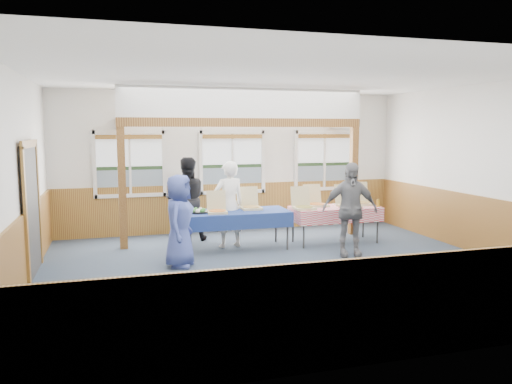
{
  "coord_description": "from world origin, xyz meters",
  "views": [
    {
      "loc": [
        -2.68,
        -7.74,
        2.34
      ],
      "look_at": [
        -0.14,
        1.0,
        1.2
      ],
      "focal_mm": 35.0,
      "sensor_mm": 36.0,
      "label": 1
    }
  ],
  "objects_px": {
    "woman_white": "(229,204)",
    "table_right": "(335,209)",
    "woman_black": "(186,199)",
    "person_grey": "(350,209)",
    "table_left": "(236,214)",
    "man_blue": "(179,221)"
  },
  "relations": [
    {
      "from": "woman_white",
      "to": "person_grey",
      "type": "height_order",
      "value": "person_grey"
    },
    {
      "from": "woman_white",
      "to": "man_blue",
      "type": "bearing_deg",
      "value": 37.01
    },
    {
      "from": "woman_white",
      "to": "woman_black",
      "type": "distance_m",
      "value": 1.09
    },
    {
      "from": "man_blue",
      "to": "person_grey",
      "type": "relative_size",
      "value": 0.91
    },
    {
      "from": "woman_white",
      "to": "man_blue",
      "type": "relative_size",
      "value": 1.09
    },
    {
      "from": "table_left",
      "to": "man_blue",
      "type": "bearing_deg",
      "value": -136.47
    },
    {
      "from": "table_left",
      "to": "woman_black",
      "type": "height_order",
      "value": "woman_black"
    },
    {
      "from": "table_right",
      "to": "man_blue",
      "type": "distance_m",
      "value": 3.48
    },
    {
      "from": "table_right",
      "to": "person_grey",
      "type": "height_order",
      "value": "person_grey"
    },
    {
      "from": "woman_white",
      "to": "table_right",
      "type": "bearing_deg",
      "value": 164.56
    },
    {
      "from": "woman_black",
      "to": "person_grey",
      "type": "height_order",
      "value": "woman_black"
    },
    {
      "from": "table_left",
      "to": "table_right",
      "type": "xyz_separation_m",
      "value": [
        2.12,
        -0.04,
        -0.01
      ]
    },
    {
      "from": "woman_black",
      "to": "man_blue",
      "type": "height_order",
      "value": "woman_black"
    },
    {
      "from": "woman_white",
      "to": "person_grey",
      "type": "bearing_deg",
      "value": 137.35
    },
    {
      "from": "woman_white",
      "to": "woman_black",
      "type": "xyz_separation_m",
      "value": [
        -0.73,
        0.81,
        0.02
      ]
    },
    {
      "from": "table_right",
      "to": "person_grey",
      "type": "distance_m",
      "value": 1.11
    },
    {
      "from": "table_left",
      "to": "person_grey",
      "type": "bearing_deg",
      "value": -25.02
    },
    {
      "from": "table_right",
      "to": "man_blue",
      "type": "bearing_deg",
      "value": -152.22
    },
    {
      "from": "man_blue",
      "to": "woman_black",
      "type": "bearing_deg",
      "value": 10.71
    },
    {
      "from": "woman_white",
      "to": "man_blue",
      "type": "distance_m",
      "value": 1.65
    },
    {
      "from": "table_right",
      "to": "woman_black",
      "type": "height_order",
      "value": "woman_black"
    },
    {
      "from": "table_left",
      "to": "person_grey",
      "type": "xyz_separation_m",
      "value": [
        1.9,
        -1.11,
        0.17
      ]
    }
  ]
}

